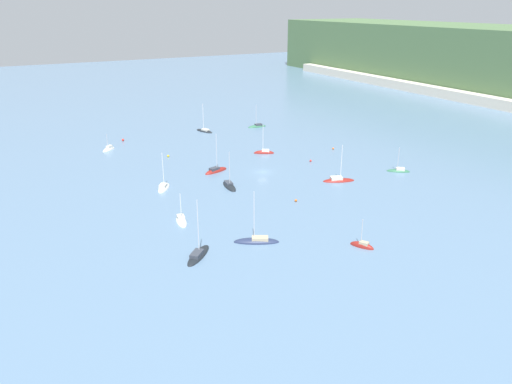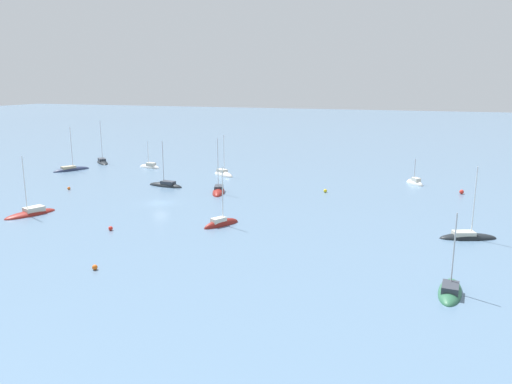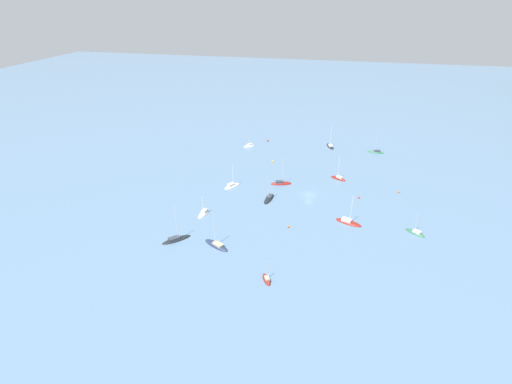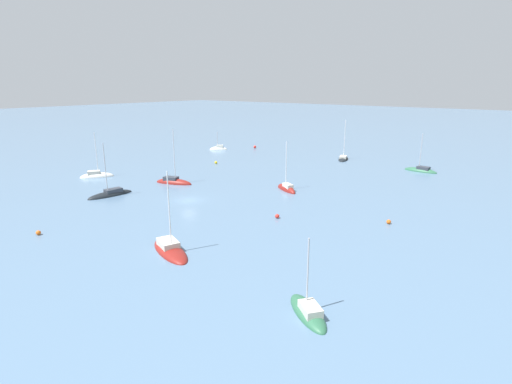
% 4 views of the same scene
% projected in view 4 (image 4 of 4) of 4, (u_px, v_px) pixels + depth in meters
% --- Properties ---
extents(ground_plane, '(600.00, 600.00, 0.00)m').
position_uv_depth(ground_plane, '(188.00, 200.00, 66.46)').
color(ground_plane, slate).
extents(sailboat_1, '(5.38, 6.24, 7.37)m').
position_uv_depth(sailboat_1, '(308.00, 313.00, 33.70)').
color(sailboat_1, '#2D6647').
rests_on(sailboat_1, ground_plane).
extents(sailboat_2, '(4.55, 7.95, 11.47)m').
position_uv_depth(sailboat_2, '(174.00, 183.00, 77.86)').
color(sailboat_2, maroon).
rests_on(sailboat_2, ground_plane).
extents(sailboat_3, '(8.21, 3.34, 10.01)m').
position_uv_depth(sailboat_3, '(111.00, 195.00, 69.38)').
color(sailboat_3, black).
rests_on(sailboat_3, ground_plane).
extents(sailboat_4, '(4.41, 5.10, 6.31)m').
position_uv_depth(sailboat_4, '(219.00, 149.00, 117.32)').
color(sailboat_4, white).
rests_on(sailboat_4, ground_plane).
extents(sailboat_5, '(8.17, 4.85, 10.72)m').
position_uv_depth(sailboat_5, '(343.00, 159.00, 102.39)').
color(sailboat_5, black).
rests_on(sailboat_5, ground_plane).
extents(sailboat_6, '(5.53, 8.75, 10.32)m').
position_uv_depth(sailboat_6, '(170.00, 250.00, 46.24)').
color(sailboat_6, maroon).
rests_on(sailboat_6, ground_plane).
extents(sailboat_8, '(4.55, 6.27, 9.80)m').
position_uv_depth(sailboat_8, '(287.00, 189.00, 72.94)').
color(sailboat_8, maroon).
rests_on(sailboat_8, ground_plane).
extents(sailboat_9, '(2.88, 7.31, 9.16)m').
position_uv_depth(sailboat_9, '(421.00, 171.00, 88.44)').
color(sailboat_9, '#2D6647').
rests_on(sailboat_9, ground_plane).
extents(sailboat_12, '(6.78, 5.63, 10.20)m').
position_uv_depth(sailboat_12, '(97.00, 176.00, 83.13)').
color(sailboat_12, white).
rests_on(sailboat_12, ground_plane).
extents(mooring_buoy_0, '(0.67, 0.67, 0.67)m').
position_uv_depth(mooring_buoy_0, '(216.00, 162.00, 96.75)').
color(mooring_buoy_0, yellow).
rests_on(mooring_buoy_0, ground_plane).
extents(mooring_buoy_1, '(0.63, 0.63, 0.63)m').
position_uv_depth(mooring_buoy_1, '(277.00, 216.00, 57.62)').
color(mooring_buoy_1, red).
rests_on(mooring_buoy_1, ground_plane).
extents(mooring_buoy_2, '(0.62, 0.62, 0.62)m').
position_uv_depth(mooring_buoy_2, '(389.00, 222.00, 55.30)').
color(mooring_buoy_2, orange).
rests_on(mooring_buoy_2, ground_plane).
extents(mooring_buoy_3, '(0.83, 0.83, 0.83)m').
position_uv_depth(mooring_buoy_3, '(255.00, 147.00, 119.99)').
color(mooring_buoy_3, red).
rests_on(mooring_buoy_3, ground_plane).
extents(mooring_buoy_4, '(0.61, 0.61, 0.61)m').
position_uv_depth(mooring_buoy_4, '(38.00, 233.00, 51.25)').
color(mooring_buoy_4, orange).
rests_on(mooring_buoy_4, ground_plane).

